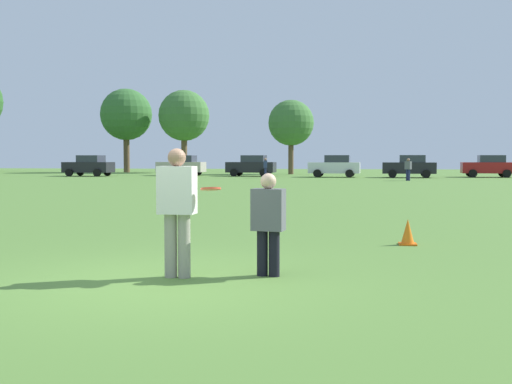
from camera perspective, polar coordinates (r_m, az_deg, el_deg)
ground_plane at (r=8.03m, az=-9.04°, el=-8.36°), size 160.47×160.47×0.00m
player_thrower at (r=8.23m, az=-7.34°, el=-1.21°), size 0.49×0.30×1.73m
player_defender at (r=8.28m, az=1.15°, el=-2.53°), size 0.46×0.31×1.40m
frisbee at (r=8.10m, az=-4.22°, el=0.30°), size 0.27×0.27×0.07m
traffic_cone at (r=11.65m, az=13.92°, el=-3.67°), size 0.32×0.32×0.48m
parked_car_near_left at (r=55.45m, az=-15.26°, el=2.38°), size 4.31×2.43×1.82m
parked_car_mid_left at (r=55.55m, az=-6.93°, el=2.48°), size 4.31×2.43×1.82m
parked_car_center at (r=53.49m, az=-0.41°, el=2.47°), size 4.31×2.43×1.82m
parked_car_mid_right at (r=51.19m, az=7.35°, el=2.41°), size 4.31×2.43×1.82m
parked_car_near_right at (r=51.14m, az=14.09°, el=2.34°), size 4.31×2.43×1.82m
parked_car_far_right at (r=54.10m, az=20.82°, el=2.27°), size 4.31×2.43×1.82m
bystander_sideline_watcher at (r=49.03m, az=0.87°, el=2.38°), size 0.34×0.48×1.59m
bystander_far_jogger at (r=44.19m, az=13.96°, el=2.17°), size 0.49×0.46×1.57m
tree_east_oak at (r=69.47m, az=-11.98°, el=7.03°), size 5.66×5.66×9.20m
tree_far_east_pine at (r=66.97m, az=-6.71°, el=7.04°), size 5.47×5.47×8.89m
tree_far_west_pine at (r=60.14m, az=3.27°, el=6.41°), size 4.46×4.46×7.24m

